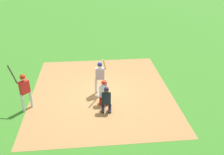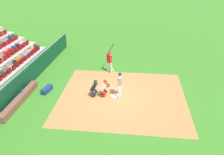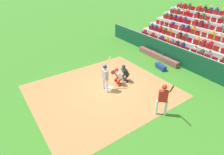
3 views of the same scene
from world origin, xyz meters
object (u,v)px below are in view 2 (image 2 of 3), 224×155
at_px(water_bottle_on_bench, 22,91).
at_px(catcher_crouching, 104,87).
at_px(equipment_duffel_bag, 47,89).
at_px(on_deck_batter, 109,59).
at_px(home_plate_marker, 115,96).
at_px(batter_at_plate, 120,82).
at_px(dugout_bench, 20,100).
at_px(home_plate_umpire, 94,87).

bearing_deg(water_bottle_on_bench, catcher_crouching, 101.43).
height_order(equipment_duffel_bag, on_deck_batter, on_deck_batter).
distance_m(catcher_crouching, water_bottle_on_bench, 5.38).
bearing_deg(catcher_crouching, equipment_duffel_bag, -89.44).
relative_size(home_plate_marker, batter_at_plate, 0.20).
distance_m(home_plate_marker, water_bottle_on_bench, 6.13).
distance_m(water_bottle_on_bench, on_deck_batter, 6.93).
distance_m(home_plate_marker, dugout_bench, 6.17).
bearing_deg(catcher_crouching, dugout_bench, -73.30).
distance_m(water_bottle_on_bench, equipment_duffel_bag, 1.64).
bearing_deg(home_plate_marker, catcher_crouching, -80.83).
xyz_separation_m(batter_at_plate, catcher_crouching, (0.16, -1.01, -0.40)).
bearing_deg(batter_at_plate, water_bottle_on_bench, -78.99).
xyz_separation_m(catcher_crouching, equipment_duffel_bag, (0.04, -4.06, -0.53)).
height_order(batter_at_plate, water_bottle_on_bench, batter_at_plate).
distance_m(home_plate_marker, on_deck_batter, 3.84).
height_order(home_plate_umpire, water_bottle_on_bench, home_plate_umpire).
xyz_separation_m(batter_at_plate, equipment_duffel_bag, (0.19, -5.06, -0.93)).
bearing_deg(home_plate_marker, batter_at_plate, 97.78).
xyz_separation_m(dugout_bench, on_deck_batter, (-5.23, 5.00, 0.93)).
height_order(catcher_crouching, equipment_duffel_bag, catcher_crouching).
relative_size(home_plate_marker, home_plate_umpire, 0.35).
bearing_deg(catcher_crouching, on_deck_batter, -176.41).
distance_m(catcher_crouching, equipment_duffel_bag, 4.09).
bearing_deg(on_deck_batter, batter_at_plate, 19.44).
bearing_deg(water_bottle_on_bench, on_deck_batter, 133.14).
relative_size(home_plate_marker, on_deck_batter, 0.20).
bearing_deg(on_deck_batter, dugout_bench, -43.70).
bearing_deg(catcher_crouching, batter_at_plate, 98.76).
relative_size(home_plate_marker, dugout_bench, 0.10).
bearing_deg(water_bottle_on_bench, batter_at_plate, 101.01).
bearing_deg(dugout_bench, batter_at_plate, 105.45).
xyz_separation_m(home_plate_marker, dugout_bench, (1.68, -5.94, 0.20)).
bearing_deg(equipment_duffel_bag, home_plate_marker, 101.31).
bearing_deg(home_plate_umpire, batter_at_plate, 98.38).
height_order(home_plate_marker, dugout_bench, dugout_bench).
bearing_deg(equipment_duffel_bag, home_plate_umpire, 98.64).
distance_m(home_plate_marker, home_plate_umpire, 1.53).
relative_size(home_plate_marker, water_bottle_on_bench, 1.65).
bearing_deg(dugout_bench, catcher_crouching, 106.70).
bearing_deg(dugout_bench, home_plate_marker, 105.82).
height_order(water_bottle_on_bench, equipment_duffel_bag, water_bottle_on_bench).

